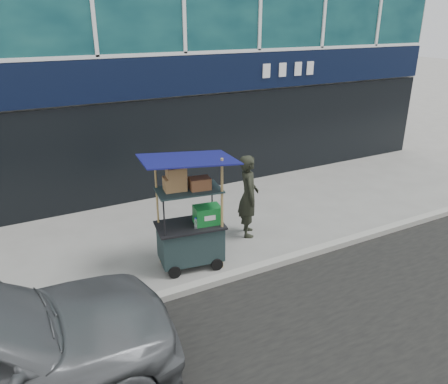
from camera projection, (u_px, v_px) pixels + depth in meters
ground at (275, 259)px, 8.10m from camera, size 80.00×80.00×0.00m
curb at (281, 261)px, 7.91m from camera, size 80.00×0.18×0.12m
vendor_cart at (191, 228)px, 7.65m from camera, size 1.69×1.31×2.09m
vendor_man at (248, 196)px, 8.73m from camera, size 0.62×0.73×1.70m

